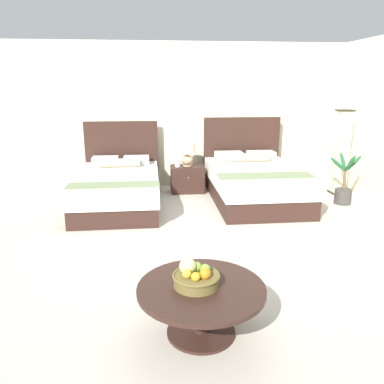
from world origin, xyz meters
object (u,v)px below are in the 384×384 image
(bed_near_window, at_px, (119,187))
(floor_lamp_corner, at_px, (341,152))
(fruit_bowl, at_px, (195,277))
(nightstand, at_px, (187,179))
(potted_palm, at_px, (344,189))
(vase, at_px, (178,163))
(table_lamp, at_px, (187,152))
(coffee_table, at_px, (201,298))
(bed_near_corner, at_px, (254,182))

(bed_near_window, xyz_separation_m, floor_lamp_corner, (3.84, 0.29, 0.44))
(fruit_bowl, bearing_deg, nightstand, 85.52)
(floor_lamp_corner, xyz_separation_m, potted_palm, (-0.21, -0.63, -0.49))
(vase, xyz_separation_m, floor_lamp_corner, (2.84, -0.32, 0.19))
(nightstand, bearing_deg, table_lamp, 90.00)
(bed_near_window, height_order, potted_palm, bed_near_window)
(vase, xyz_separation_m, potted_palm, (2.63, -0.95, -0.29))
(bed_near_window, bearing_deg, vase, 31.44)
(coffee_table, distance_m, fruit_bowl, 0.18)
(nightstand, relative_size, coffee_table, 0.60)
(nightstand, height_order, coffee_table, nightstand)
(bed_near_window, distance_m, potted_palm, 3.64)
(bed_near_corner, xyz_separation_m, nightstand, (-1.05, 0.65, -0.08))
(nightstand, bearing_deg, coffee_table, -93.88)
(bed_near_window, bearing_deg, nightstand, 28.95)
(nightstand, bearing_deg, vase, -167.27)
(table_lamp, bearing_deg, nightstand, -90.00)
(table_lamp, relative_size, floor_lamp_corner, 0.28)
(bed_near_corner, distance_m, fruit_bowl, 3.74)
(fruit_bowl, bearing_deg, potted_palm, 48.57)
(table_lamp, distance_m, vase, 0.26)
(coffee_table, relative_size, potted_palm, 1.16)
(potted_palm, bearing_deg, coffee_table, -130.74)
(nightstand, xyz_separation_m, floor_lamp_corner, (2.66, -0.36, 0.50))
(bed_near_corner, relative_size, coffee_table, 2.22)
(table_lamp, bearing_deg, bed_near_window, -150.30)
(nightstand, height_order, floor_lamp_corner, floor_lamp_corner)
(bed_near_window, distance_m, vase, 1.19)
(bed_near_corner, bearing_deg, nightstand, 148.10)
(bed_near_window, distance_m, bed_near_corner, 2.22)
(coffee_table, height_order, floor_lamp_corner, floor_lamp_corner)
(table_lamp, relative_size, coffee_table, 0.43)
(bed_near_window, height_order, bed_near_corner, bed_near_corner)
(vase, relative_size, fruit_bowl, 0.36)
(coffee_table, xyz_separation_m, potted_palm, (2.73, 3.18, -0.06))
(bed_near_corner, height_order, floor_lamp_corner, floor_lamp_corner)
(table_lamp, height_order, vase, table_lamp)
(bed_near_corner, xyz_separation_m, potted_palm, (1.40, -0.33, -0.08))
(floor_lamp_corner, bearing_deg, vase, 173.58)
(bed_near_corner, height_order, fruit_bowl, bed_near_corner)
(bed_near_window, xyz_separation_m, nightstand, (1.17, 0.65, -0.06))
(bed_near_corner, relative_size, potted_palm, 2.57)
(bed_near_corner, height_order, nightstand, bed_near_corner)
(bed_near_window, xyz_separation_m, bed_near_corner, (2.22, -0.01, 0.03))
(potted_palm, bearing_deg, bed_near_window, 174.68)
(bed_near_corner, height_order, vase, bed_near_corner)
(nightstand, relative_size, floor_lamp_corner, 0.40)
(coffee_table, bearing_deg, bed_near_corner, 69.18)
(fruit_bowl, distance_m, floor_lamp_corner, 4.82)
(coffee_table, height_order, potted_palm, potted_palm)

